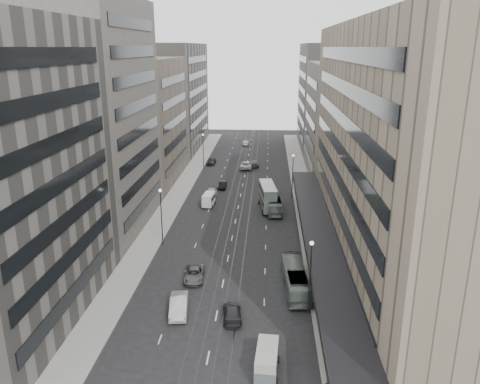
% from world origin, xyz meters
% --- Properties ---
extents(ground, '(220.00, 220.00, 0.00)m').
position_xyz_m(ground, '(0.00, 0.00, 0.00)').
color(ground, black).
rests_on(ground, ground).
extents(sidewalk_right, '(4.00, 125.00, 0.15)m').
position_xyz_m(sidewalk_right, '(12.00, 37.50, 0.07)').
color(sidewalk_right, gray).
rests_on(sidewalk_right, ground).
extents(sidewalk_left, '(4.00, 125.00, 0.15)m').
position_xyz_m(sidewalk_left, '(-12.00, 37.50, 0.07)').
color(sidewalk_left, gray).
rests_on(sidewalk_left, ground).
extents(department_store, '(19.20, 60.00, 30.00)m').
position_xyz_m(department_store, '(21.45, 8.00, 14.95)').
color(department_store, gray).
rests_on(department_store, ground).
extents(building_right_mid, '(15.00, 28.00, 24.00)m').
position_xyz_m(building_right_mid, '(21.50, 52.00, 12.00)').
color(building_right_mid, '#544E49').
rests_on(building_right_mid, ground).
extents(building_right_far, '(15.00, 32.00, 28.00)m').
position_xyz_m(building_right_far, '(21.50, 82.00, 14.00)').
color(building_right_far, '#67635D').
rests_on(building_right_far, ground).
extents(building_left_b, '(15.00, 26.00, 34.00)m').
position_xyz_m(building_left_b, '(-21.50, 19.00, 17.00)').
color(building_left_b, '#544E49').
rests_on(building_left_b, ground).
extents(building_left_c, '(15.00, 28.00, 25.00)m').
position_xyz_m(building_left_c, '(-21.50, 46.00, 12.50)').
color(building_left_c, '#706357').
rests_on(building_left_c, ground).
extents(building_left_d, '(15.00, 38.00, 28.00)m').
position_xyz_m(building_left_d, '(-21.50, 79.00, 14.00)').
color(building_left_d, '#67635D').
rests_on(building_left_d, ground).
extents(lamp_right_near, '(0.44, 0.44, 8.32)m').
position_xyz_m(lamp_right_near, '(9.70, -5.00, 5.20)').
color(lamp_right_near, '#262628').
rests_on(lamp_right_near, ground).
extents(lamp_right_far, '(0.44, 0.44, 8.32)m').
position_xyz_m(lamp_right_far, '(9.70, 35.00, 5.20)').
color(lamp_right_far, '#262628').
rests_on(lamp_right_far, ground).
extents(lamp_left_near, '(0.44, 0.44, 8.32)m').
position_xyz_m(lamp_left_near, '(-9.70, 12.00, 5.20)').
color(lamp_left_near, '#262628').
rests_on(lamp_left_near, ground).
extents(lamp_left_far, '(0.44, 0.44, 8.32)m').
position_xyz_m(lamp_left_far, '(-9.70, 55.00, 5.20)').
color(lamp_left_far, '#262628').
rests_on(lamp_left_far, ground).
extents(bus_near, '(3.06, 10.31, 2.83)m').
position_xyz_m(bus_near, '(8.50, 0.16, 1.42)').
color(bus_near, gray).
rests_on(bus_near, ground).
extents(bus_far, '(2.89, 10.06, 2.77)m').
position_xyz_m(bus_far, '(6.23, 27.69, 1.38)').
color(bus_far, gray).
rests_on(bus_far, ground).
extents(double_decker, '(3.35, 8.34, 4.44)m').
position_xyz_m(double_decker, '(5.18, 28.23, 2.39)').
color(double_decker, gray).
rests_on(double_decker, ground).
extents(vw_microbus, '(2.26, 4.50, 2.37)m').
position_xyz_m(vw_microbus, '(5.35, -14.64, 1.32)').
color(vw_microbus, '#53595A').
rests_on(vw_microbus, ground).
extents(panel_van, '(2.12, 3.88, 2.35)m').
position_xyz_m(panel_van, '(-5.25, 29.15, 1.30)').
color(panel_van, silver).
rests_on(panel_van, ground).
extents(sedan_1, '(2.44, 5.36, 1.70)m').
position_xyz_m(sedan_1, '(-4.04, -5.63, 0.85)').
color(sedan_1, '#B7B7B2').
rests_on(sedan_1, ground).
extents(sedan_2, '(2.56, 5.05, 1.37)m').
position_xyz_m(sedan_2, '(-3.58, 1.85, 0.68)').
color(sedan_2, '#545456').
rests_on(sedan_2, ground).
extents(sedan_3, '(2.45, 4.90, 1.37)m').
position_xyz_m(sedan_3, '(1.70, -6.40, 0.68)').
color(sedan_3, black).
rests_on(sedan_3, ground).
extents(sedan_4, '(1.93, 4.73, 1.61)m').
position_xyz_m(sedan_4, '(-5.46, 34.35, 0.80)').
color(sedan_4, '#B2A393').
rests_on(sedan_4, ground).
extents(sedan_5, '(1.53, 4.07, 1.33)m').
position_xyz_m(sedan_5, '(-3.88, 40.40, 0.66)').
color(sedan_5, black).
rests_on(sedan_5, ground).
extents(sedan_6, '(2.77, 5.98, 1.66)m').
position_xyz_m(sedan_6, '(0.02, 56.64, 0.83)').
color(sedan_6, silver).
rests_on(sedan_6, ground).
extents(sedan_7, '(2.50, 5.03, 1.40)m').
position_xyz_m(sedan_7, '(1.84, 58.85, 0.70)').
color(sedan_7, '#4E4E50').
rests_on(sedan_7, ground).
extents(sedan_8, '(2.09, 4.81, 1.61)m').
position_xyz_m(sedan_8, '(-8.50, 60.15, 0.81)').
color(sedan_8, '#232426').
rests_on(sedan_8, ground).
extents(sedan_9, '(1.80, 4.28, 1.37)m').
position_xyz_m(sedan_9, '(-1.30, 83.60, 0.69)').
color(sedan_9, gray).
rests_on(sedan_9, ground).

